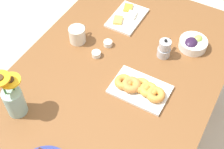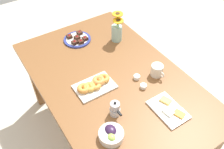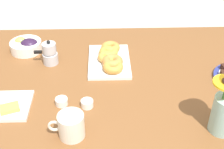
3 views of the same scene
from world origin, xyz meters
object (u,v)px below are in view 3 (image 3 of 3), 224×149
at_px(grape_bowl, 26,45).
at_px(moka_pot, 50,54).
at_px(croissant_platter, 110,58).
at_px(jam_cup_berry, 62,101).
at_px(dining_table, 112,98).
at_px(jam_cup_honey, 87,103).
at_px(coffee_mug, 71,125).

height_order(grape_bowl, moka_pot, moka_pot).
height_order(croissant_platter, jam_cup_berry, croissant_platter).
distance_m(dining_table, jam_cup_berry, 0.26).
bearing_deg(dining_table, grape_bowl, -33.55).
bearing_deg(moka_pot, jam_cup_honey, 119.91).
height_order(coffee_mug, jam_cup_berry, coffee_mug).
xyz_separation_m(jam_cup_berry, moka_pot, (0.08, -0.30, 0.03)).
bearing_deg(dining_table, croissant_platter, -88.17).
xyz_separation_m(coffee_mug, jam_cup_honey, (-0.05, -0.15, -0.03)).
height_order(coffee_mug, moka_pot, moka_pot).
height_order(coffee_mug, croissant_platter, coffee_mug).
bearing_deg(dining_table, jam_cup_berry, 34.59).
relative_size(dining_table, croissant_platter, 5.57).
bearing_deg(jam_cup_berry, moka_pot, -74.91).
relative_size(coffee_mug, grape_bowl, 0.83).
xyz_separation_m(grape_bowl, moka_pot, (-0.13, 0.11, 0.02)).
relative_size(croissant_platter, moka_pot, 2.41).
height_order(jam_cup_honey, jam_cup_berry, same).
xyz_separation_m(croissant_platter, jam_cup_honey, (0.10, 0.30, -0.01)).
bearing_deg(croissant_platter, grape_bowl, -16.59).
xyz_separation_m(grape_bowl, jam_cup_berry, (-0.21, 0.41, -0.01)).
distance_m(coffee_mug, croissant_platter, 0.48).
distance_m(jam_cup_berry, moka_pot, 0.31).
height_order(grape_bowl, jam_cup_honey, grape_bowl).
distance_m(grape_bowl, jam_cup_honey, 0.53).
relative_size(coffee_mug, jam_cup_honey, 2.61).
distance_m(dining_table, coffee_mug, 0.36).
bearing_deg(coffee_mug, grape_bowl, -65.42).
height_order(croissant_platter, jam_cup_honey, croissant_platter).
height_order(dining_table, jam_cup_berry, jam_cup_berry).
bearing_deg(jam_cup_berry, dining_table, -145.41).
height_order(dining_table, grape_bowl, grape_bowl).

